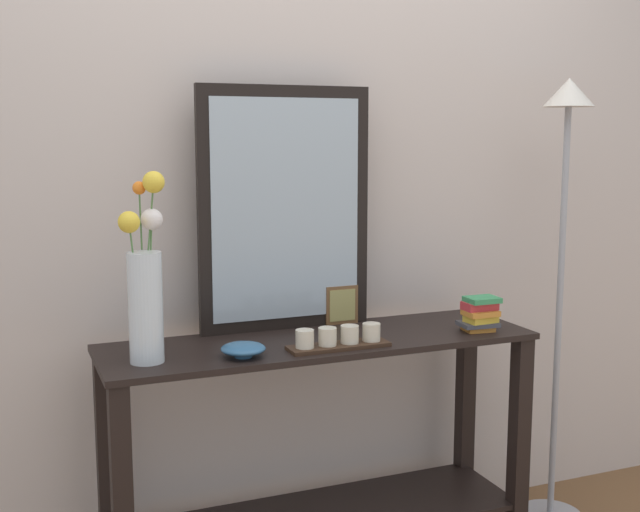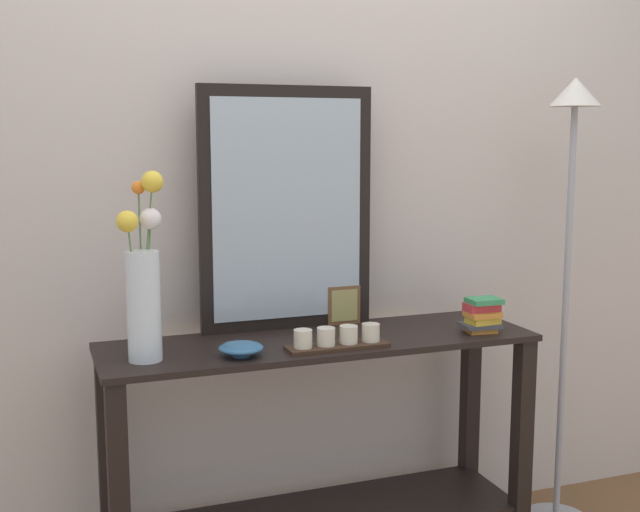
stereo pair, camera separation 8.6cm
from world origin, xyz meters
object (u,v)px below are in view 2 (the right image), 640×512
(console_table, at_px, (320,434))
(tall_vase_left, at_px, (144,286))
(book_stack, at_px, (482,315))
(picture_frame_small, at_px, (344,305))
(decorative_bowl, at_px, (241,348))
(mirror_leaning, at_px, (287,209))
(floor_lamp, at_px, (569,229))
(candle_tray, at_px, (337,339))

(console_table, xyz_separation_m, tall_vase_left, (-0.56, -0.05, 0.54))
(book_stack, bearing_deg, picture_frame_small, 145.13)
(tall_vase_left, distance_m, decorative_bowl, 0.34)
(mirror_leaning, height_order, book_stack, mirror_leaning)
(tall_vase_left, height_order, picture_frame_small, tall_vase_left)
(tall_vase_left, relative_size, decorative_bowl, 4.12)
(mirror_leaning, height_order, floor_lamp, floor_lamp)
(mirror_leaning, height_order, candle_tray, mirror_leaning)
(mirror_leaning, bearing_deg, floor_lamp, -8.04)
(tall_vase_left, height_order, book_stack, tall_vase_left)
(console_table, xyz_separation_m, picture_frame_small, (0.15, 0.16, 0.38))
(picture_frame_small, xyz_separation_m, book_stack, (0.38, -0.27, -0.01))
(tall_vase_left, distance_m, picture_frame_small, 0.75)
(mirror_leaning, xyz_separation_m, decorative_bowl, (-0.24, -0.29, -0.38))
(mirror_leaning, xyz_separation_m, candle_tray, (0.06, -0.30, -0.37))
(picture_frame_small, distance_m, book_stack, 0.47)
(candle_tray, bearing_deg, floor_lamp, 9.30)
(console_table, height_order, picture_frame_small, picture_frame_small)
(book_stack, bearing_deg, floor_lamp, 17.34)
(decorative_bowl, relative_size, book_stack, 1.01)
(tall_vase_left, bearing_deg, decorative_bowl, -12.59)
(picture_frame_small, xyz_separation_m, decorative_bowl, (-0.44, -0.27, -0.04))
(mirror_leaning, relative_size, tall_vase_left, 1.48)
(picture_frame_small, bearing_deg, floor_lamp, -9.14)
(candle_tray, bearing_deg, tall_vase_left, 172.65)
(picture_frame_small, bearing_deg, candle_tray, -115.43)
(mirror_leaning, distance_m, floor_lamp, 1.03)
(mirror_leaning, bearing_deg, tall_vase_left, -155.80)
(mirror_leaning, distance_m, tall_vase_left, 0.58)
(mirror_leaning, xyz_separation_m, picture_frame_small, (0.20, -0.01, -0.34))
(console_table, bearing_deg, candle_tray, -85.22)
(decorative_bowl, bearing_deg, console_table, 21.15)
(console_table, height_order, book_stack, book_stack)
(candle_tray, distance_m, book_stack, 0.52)
(console_table, height_order, decorative_bowl, decorative_bowl)
(mirror_leaning, height_order, tall_vase_left, mirror_leaning)
(mirror_leaning, relative_size, decorative_bowl, 6.10)
(console_table, bearing_deg, tall_vase_left, -174.67)
(candle_tray, xyz_separation_m, book_stack, (0.52, 0.02, 0.03))
(console_table, relative_size, candle_tray, 4.39)
(mirror_leaning, relative_size, candle_tray, 2.53)
(candle_tray, relative_size, floor_lamp, 0.19)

